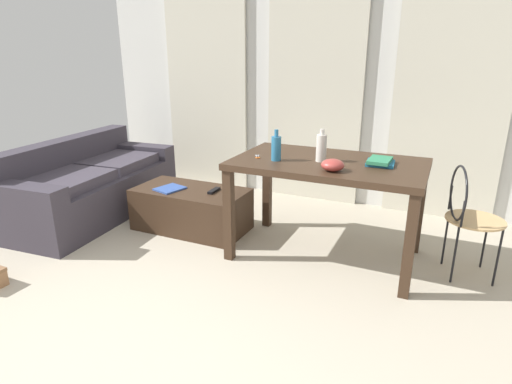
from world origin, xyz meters
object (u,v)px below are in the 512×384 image
Objects in this scene: coffee_table at (192,209)px; wire_chair at (467,210)px; couch at (89,186)px; bottle_near at (321,147)px; scissors at (258,157)px; craft_table at (328,174)px; book_stack at (380,162)px; magazine at (170,189)px; bottle_far at (276,148)px; bowl at (333,165)px; tv_remote_primary at (214,191)px.

coffee_table is 2.29m from wire_chair.
bottle_near is at bearing 1.36° from couch.
bottle_near is 2.38× the size of scissors.
book_stack reaches higher than craft_table.
wire_chair is 3.51× the size of magazine.
bottle_far is 0.49m from bowl.
wire_chair is 3.49× the size of book_stack.
bottle_near is at bearing 20.08° from bottle_far.
bottle_far is (-1.37, -0.26, 0.38)m from wire_chair.
coffee_table is (1.15, 0.10, -0.10)m from couch.
book_stack is (-0.62, -0.06, 0.30)m from wire_chair.
wire_chair is at bearing 2.63° from coffee_table.
scissors is (-0.49, -0.09, -0.10)m from bottle_near.
wire_chair reaches higher than tv_remote_primary.
tv_remote_primary is at bearing 176.01° from bottle_near.
tv_remote_primary is 0.69× the size of magazine.
couch is 2.58m from bowl.
scissors is (-0.64, 0.14, -0.04)m from bowl.
craft_table is 0.22m from bottle_near.
craft_table is at bearing 31.88° from bottle_near.
craft_table is 0.45m from bottle_far.
bottle_far reaches higher than couch.
craft_table is 5.85× the size of bottle_near.
bowl reaches higher than scissors.
coffee_table is at bearing 40.26° from magazine.
bottle_far reaches higher than book_stack.
couch is 2.13m from bottle_far.
bottle_far is at bearing -17.37° from tv_remote_primary.
tv_remote_primary is (-0.99, 0.07, -0.50)m from bottle_near.
bowl is 0.66m from scissors.
craft_table is 1.72× the size of wire_chair.
scissors reaches higher than craft_table.
coffee_table is 1.37m from craft_table.
coffee_table is 0.95m from scissors.
craft_table is at bearing -0.41° from coffee_table.
craft_table is 6.05× the size of bottle_far.
magazine is (-0.90, 0.05, -0.40)m from scissors.
bottle_near reaches higher than scissors.
bowl is at bearing -12.51° from scissors.
wire_chair is 1.02m from bowl.
wire_chair is at bearing 5.90° from book_stack.
craft_table reaches higher than tv_remote_primary.
couch is 2.28× the size of wire_chair.
craft_table is at bearing 21.92° from bottle_far.
magazine is at bearing -166.84° from tv_remote_primary.
bottle_far is at bearing -169.11° from wire_chair.
bottle_near reaches higher than craft_table.
coffee_table is at bearing -175.29° from tv_remote_primary.
bottle_near is at bearing 16.32° from magazine.
bottle_far is 2.30× the size of scissors.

